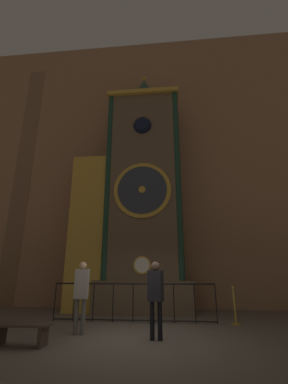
# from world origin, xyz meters

# --- Properties ---
(ground_plane) EXTENTS (28.00, 28.00, 0.00)m
(ground_plane) POSITION_xyz_m (0.00, 0.00, 0.00)
(ground_plane) COLOR brown
(cathedral_back_wall) EXTENTS (24.00, 0.32, 14.08)m
(cathedral_back_wall) POSITION_xyz_m (-0.09, 5.18, 7.03)
(cathedral_back_wall) COLOR #936B4C
(cathedral_back_wall) RESTS_ON ground_plane
(clock_tower) EXTENTS (4.94, 1.84, 10.87)m
(clock_tower) POSITION_xyz_m (-0.71, 4.00, 4.52)
(clock_tower) COLOR brown
(clock_tower) RESTS_ON ground_plane
(railing_fence) EXTENTS (5.13, 0.05, 1.14)m
(railing_fence) POSITION_xyz_m (-0.41, 2.05, 0.63)
(railing_fence) COLOR black
(railing_fence) RESTS_ON ground_plane
(visitor_near) EXTENTS (0.37, 0.26, 1.74)m
(visitor_near) POSITION_xyz_m (-1.52, 0.31, 1.04)
(visitor_near) COLOR #58554F
(visitor_near) RESTS_ON ground_plane
(visitor_far) EXTENTS (0.39, 0.32, 1.72)m
(visitor_far) POSITION_xyz_m (0.43, -0.03, 1.04)
(visitor_far) COLOR black
(visitor_far) RESTS_ON ground_plane
(stanchion_post) EXTENTS (0.28, 0.28, 1.06)m
(stanchion_post) POSITION_xyz_m (2.67, 1.98, 0.35)
(stanchion_post) COLOR #B28E33
(stanchion_post) RESTS_ON ground_plane
(visitor_bench) EXTENTS (1.18, 0.40, 0.44)m
(visitor_bench) POSITION_xyz_m (-2.36, -0.81, 0.31)
(visitor_bench) COLOR #423328
(visitor_bench) RESTS_ON ground_plane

